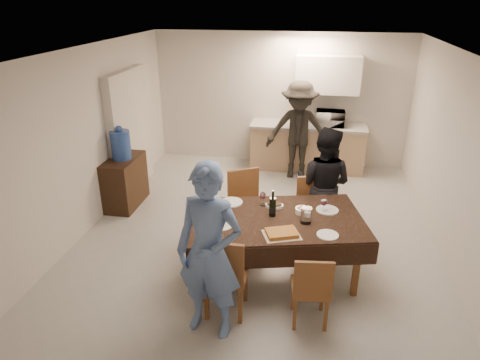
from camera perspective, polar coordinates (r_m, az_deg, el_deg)
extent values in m
cube|color=#A5A5A0|center=(6.39, 2.36, -6.94)|extent=(5.00, 6.00, 0.02)
cube|color=white|center=(5.54, 2.83, 16.88)|extent=(5.00, 6.00, 0.02)
cube|color=beige|center=(8.71, 5.32, 10.60)|extent=(5.00, 0.02, 2.60)
cube|color=beige|center=(3.22, -4.97, -13.77)|extent=(5.00, 0.02, 2.60)
cube|color=beige|center=(6.63, -19.45, 5.16)|extent=(0.02, 6.00, 2.60)
cube|color=beige|center=(6.06, 26.70, 2.27)|extent=(0.02, 6.00, 2.60)
cube|color=beige|center=(7.68, -14.46, 6.24)|extent=(0.15, 1.40, 2.10)
cube|color=tan|center=(8.61, 8.89, 4.24)|extent=(2.20, 0.60, 0.86)
cube|color=#999994|center=(8.47, 9.09, 7.14)|extent=(2.24, 0.64, 0.05)
cube|color=white|center=(8.40, 11.65, 13.58)|extent=(1.20, 0.34, 0.70)
cube|color=black|center=(5.12, 4.82, -5.28)|extent=(2.28, 1.65, 0.04)
cube|color=brown|center=(5.33, 4.67, -9.06)|extent=(0.07, 0.07, 0.76)
cube|color=brown|center=(4.71, -1.84, -12.38)|extent=(0.46, 0.46, 0.05)
cube|color=brown|center=(4.39, -2.45, -11.09)|extent=(0.45, 0.05, 0.48)
cube|color=brown|center=(4.67, 9.36, -13.99)|extent=(0.44, 0.44, 0.05)
cube|color=brown|center=(4.39, 9.50, -12.98)|extent=(0.39, 0.09, 0.42)
cube|color=brown|center=(5.96, 1.14, -3.92)|extent=(0.63, 0.63, 0.05)
cube|color=brown|center=(5.65, 0.83, -2.41)|extent=(0.42, 0.27, 0.49)
cube|color=brown|center=(5.91, 9.81, -4.76)|extent=(0.52, 0.52, 0.05)
cube|color=brown|center=(5.62, 9.95, -3.36)|extent=(0.44, 0.13, 0.47)
cube|color=#311E10|center=(7.27, -15.07, -0.23)|extent=(0.44, 0.88, 0.82)
cylinder|color=#3157B1|center=(7.04, -15.61, 4.52)|extent=(0.31, 0.31, 0.46)
cylinder|color=white|center=(5.01, 8.80, -4.68)|extent=(0.12, 0.12, 0.19)
cube|color=#BD7337|center=(4.76, 5.57, -7.07)|extent=(0.47, 0.42, 0.05)
cylinder|color=white|center=(5.24, 8.31, -4.06)|extent=(0.17, 0.17, 0.07)
cylinder|color=white|center=(5.35, 4.60, -3.44)|extent=(0.20, 0.20, 0.04)
cylinder|color=white|center=(4.93, -2.52, -6.06)|extent=(0.26, 0.26, 0.02)
cylinder|color=white|center=(4.84, 11.60, -7.20)|extent=(0.24, 0.24, 0.01)
cylinder|color=white|center=(5.44, -1.15, -2.97)|extent=(0.29, 0.29, 0.02)
cylinder|color=white|center=(5.36, 11.56, -3.94)|extent=(0.27, 0.27, 0.02)
imported|color=white|center=(8.43, 11.94, 8.06)|extent=(0.53, 0.36, 0.29)
imported|color=#5876AB|center=(4.23, -4.12, -9.65)|extent=(0.74, 0.55, 1.86)
imported|color=black|center=(6.03, 11.04, -0.56)|extent=(0.95, 0.84, 1.64)
imported|color=black|center=(8.04, 7.79, 6.54)|extent=(1.18, 0.68, 1.83)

